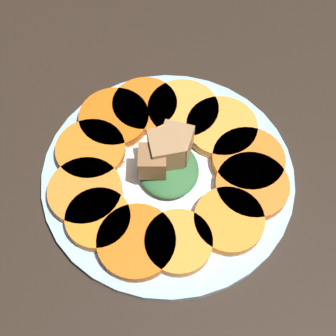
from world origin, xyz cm
name	(u,v)px	position (x,y,z in cm)	size (l,w,h in cm)	color
table_slab	(168,180)	(0.00, 0.00, 1.00)	(120.00, 120.00, 2.00)	black
plate	(168,174)	(0.00, 0.00, 2.52)	(30.97, 30.97, 1.05)	#99B7D1
carrot_slice_0	(229,221)	(8.09, 5.27, 3.78)	(8.07, 8.07, 1.36)	orange
carrot_slice_1	(252,186)	(4.44, 9.22, 3.78)	(8.73, 8.73, 1.36)	orange
carrot_slice_2	(248,160)	(0.89, 9.87, 3.78)	(8.88, 8.88, 1.36)	orange
carrot_slice_3	(222,128)	(-4.44, 8.02, 3.78)	(9.07, 9.07, 1.36)	orange
carrot_slice_4	(183,110)	(-8.22, 3.89, 3.78)	(9.26, 9.26, 1.36)	orange
carrot_slice_5	(145,105)	(-10.07, -0.82, 3.78)	(8.50, 8.50, 1.36)	orange
carrot_slice_6	(114,118)	(-8.93, -5.08, 3.78)	(9.04, 9.04, 1.36)	#D45F12
carrot_slice_7	(91,150)	(-4.77, -8.73, 3.78)	(8.60, 8.60, 1.36)	orange
carrot_slice_8	(85,192)	(0.78, -10.19, 3.78)	(8.76, 8.76, 1.36)	orange
carrot_slice_9	(98,219)	(4.59, -9.22, 3.78)	(7.48, 7.48, 1.36)	orange
carrot_slice_10	(136,242)	(8.26, -5.49, 3.78)	(8.84, 8.84, 1.36)	#D66114
carrot_slice_11	(178,242)	(9.34, -0.94, 3.78)	(7.61, 7.61, 1.36)	orange
center_pile	(167,158)	(-0.55, 0.00, 5.44)	(8.28, 7.56, 5.50)	#2D6033
fork	(114,179)	(-0.40, -6.64, 3.30)	(18.56, 6.86, 0.40)	silver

